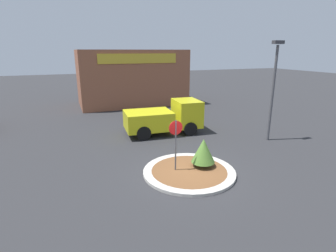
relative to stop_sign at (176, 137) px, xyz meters
name	(u,v)px	position (x,y,z in m)	size (l,w,h in m)	color
ground_plane	(189,173)	(0.57, -0.30, -1.74)	(120.00, 120.00, 0.00)	#2D2D30
traffic_island	(189,172)	(0.57, -0.30, -1.67)	(4.32, 4.32, 0.13)	#BCB7AD
stop_sign	(176,137)	(0.00, 0.00, 0.00)	(0.66, 0.07, 2.54)	#4C4C51
island_shrub	(203,151)	(1.40, -0.12, -0.80)	(1.14, 1.14, 1.38)	brown
utility_truck	(165,117)	(1.78, 5.94, -0.63)	(5.31, 2.72, 2.23)	gold
storefront_building	(132,77)	(2.29, 17.27, 1.08)	(10.83, 6.07, 5.64)	#93563D
light_pole	(274,84)	(7.38, 2.13, 1.86)	(0.70, 0.30, 6.11)	#4C4C51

